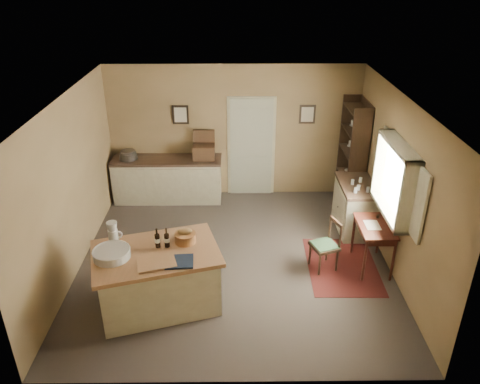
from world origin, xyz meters
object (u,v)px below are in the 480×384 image
object	(u,v)px
right_cabinet	(356,206)
shelving_unit	(355,154)
writing_desk	(375,231)
sideboard	(168,178)
desk_chair	(324,246)
work_island	(157,277)

from	to	relation	value
right_cabinet	shelving_unit	xyz separation A→B (m)	(0.16, 1.01, 0.60)
shelving_unit	right_cabinet	bearing A→B (deg)	-98.75
writing_desk	sideboard	bearing A→B (deg)	145.92
desk_chair	shelving_unit	world-z (taller)	shelving_unit
writing_desk	desk_chair	distance (m)	0.82
work_island	writing_desk	xyz separation A→B (m)	(3.28, 0.91, 0.18)
work_island	sideboard	world-z (taller)	work_island
desk_chair	right_cabinet	bearing A→B (deg)	37.27
sideboard	writing_desk	xyz separation A→B (m)	(3.54, -2.40, 0.18)
writing_desk	right_cabinet	size ratio (longest dim) A/B	0.75
work_island	right_cabinet	xyz separation A→B (m)	(3.28, 2.09, -0.02)
desk_chair	right_cabinet	distance (m)	1.45
writing_desk	right_cabinet	bearing A→B (deg)	90.01
sideboard	desk_chair	bearing A→B (deg)	-41.41
writing_desk	desk_chair	size ratio (longest dim) A/B	1.02
work_island	right_cabinet	size ratio (longest dim) A/B	1.71
right_cabinet	shelving_unit	distance (m)	1.19
desk_chair	right_cabinet	size ratio (longest dim) A/B	0.73
sideboard	shelving_unit	bearing A→B (deg)	-3.10
desk_chair	shelving_unit	distance (m)	2.51
right_cabinet	shelving_unit	size ratio (longest dim) A/B	0.53
desk_chair	shelving_unit	bearing A→B (deg)	46.99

